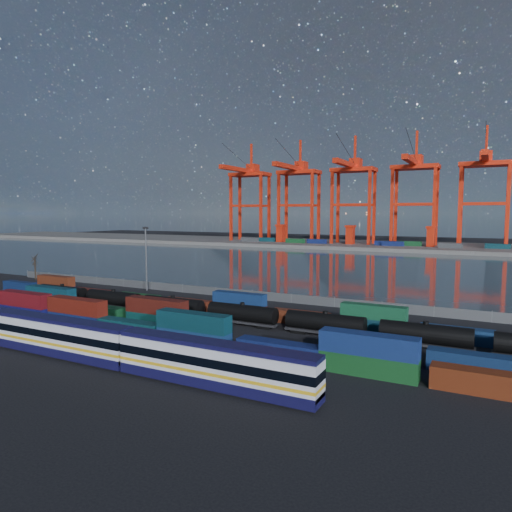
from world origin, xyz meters
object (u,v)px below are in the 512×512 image
at_px(bare_tree, 35,267).
at_px(gantry_cranes, 383,178).
at_px(tanker_string, 242,314).
at_px(passenger_train, 58,337).

height_order(bare_tree, gantry_cranes, gantry_cranes).
relative_size(tanker_string, gantry_cranes, 0.53).
height_order(passenger_train, bare_tree, bare_tree).
bearing_deg(passenger_train, bare_tree, 145.04).
bearing_deg(bare_tree, gantry_cranes, 69.55).
distance_m(tanker_string, bare_tree, 86.44).
bearing_deg(passenger_train, gantry_cranes, 90.80).
xyz_separation_m(tanker_string, gantry_cranes, (-17.71, 198.32, 38.43)).
bearing_deg(gantry_cranes, bare_tree, -110.45).
distance_m(bare_tree, gantry_cranes, 192.63).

